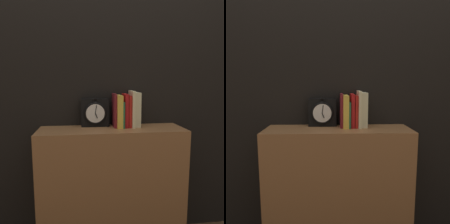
% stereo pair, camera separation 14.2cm
% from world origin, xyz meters
% --- Properties ---
extents(wall_back, '(6.00, 0.05, 2.60)m').
position_xyz_m(wall_back, '(0.00, 0.17, 1.30)').
color(wall_back, black).
rests_on(wall_back, ground_plane).
extents(bookshelf, '(0.96, 0.28, 0.84)m').
position_xyz_m(bookshelf, '(0.00, 0.00, 0.42)').
color(bookshelf, '#936038').
rests_on(bookshelf, ground_plane).
extents(clock, '(0.19, 0.08, 0.20)m').
position_xyz_m(clock, '(-0.11, 0.09, 0.94)').
color(clock, black).
rests_on(clock, bookshelf).
extents(book_slot0_maroon, '(0.02, 0.13, 0.23)m').
position_xyz_m(book_slot0_maroon, '(0.03, 0.07, 0.96)').
color(book_slot0_maroon, maroon).
rests_on(book_slot0_maroon, bookshelf).
extents(book_slot1_yellow, '(0.04, 0.16, 0.22)m').
position_xyz_m(book_slot1_yellow, '(0.05, 0.05, 0.95)').
color(book_slot1_yellow, yellow).
rests_on(book_slot1_yellow, bookshelf).
extents(book_slot2_green, '(0.01, 0.15, 0.17)m').
position_xyz_m(book_slot2_green, '(0.08, 0.06, 0.93)').
color(book_slot2_green, '#25633E').
rests_on(book_slot2_green, bookshelf).
extents(book_slot3_red, '(0.02, 0.14, 0.23)m').
position_xyz_m(book_slot3_red, '(0.10, 0.06, 0.96)').
color(book_slot3_red, red).
rests_on(book_slot3_red, bookshelf).
extents(book_slot4_red, '(0.02, 0.14, 0.21)m').
position_xyz_m(book_slot4_red, '(0.12, 0.06, 0.95)').
color(book_slot4_red, red).
rests_on(book_slot4_red, bookshelf).
extents(book_slot5_cream, '(0.02, 0.15, 0.25)m').
position_xyz_m(book_slot5_cream, '(0.14, 0.06, 0.97)').
color(book_slot5_cream, beige).
rests_on(book_slot5_cream, bookshelf).
extents(book_slot6_cream, '(0.04, 0.13, 0.23)m').
position_xyz_m(book_slot6_cream, '(0.18, 0.07, 0.96)').
color(book_slot6_cream, beige).
rests_on(book_slot6_cream, bookshelf).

